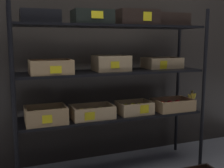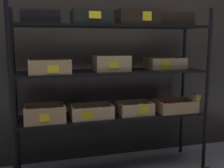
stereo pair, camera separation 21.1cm
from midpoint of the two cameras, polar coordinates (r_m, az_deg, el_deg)
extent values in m
cube|color=#2D2823|center=(2.83, -0.14, 8.76)|extent=(4.07, 0.12, 2.39)
cylinder|color=black|center=(2.16, -17.34, -3.83)|extent=(0.03, 0.03, 1.48)
cylinder|color=black|center=(2.69, 21.11, -1.57)|extent=(0.03, 0.03, 1.48)
cylinder|color=black|center=(2.57, -17.14, -1.82)|extent=(0.03, 0.03, 1.48)
cylinder|color=black|center=(3.03, 16.35, -0.21)|extent=(0.03, 0.03, 1.48)
cube|color=black|center=(2.53, 2.41, -6.47)|extent=(1.64, 0.39, 0.02)
cube|color=black|center=(2.45, 2.47, 2.50)|extent=(1.64, 0.39, 0.02)
cube|color=black|center=(2.44, 2.53, 11.79)|extent=(1.64, 0.39, 0.02)
cube|color=tan|center=(2.35, -11.13, -7.42)|extent=(0.33, 0.24, 0.01)
cube|color=tan|center=(2.22, -10.94, -6.54)|extent=(0.33, 0.02, 0.12)
cube|color=tan|center=(2.44, -11.41, -5.15)|extent=(0.33, 0.02, 0.12)
cube|color=tan|center=(2.33, -15.01, -5.99)|extent=(0.02, 0.21, 0.12)
cube|color=tan|center=(2.35, -7.39, -5.61)|extent=(0.02, 0.21, 0.12)
ellipsoid|color=#B5C34D|center=(2.30, -12.98, -6.51)|extent=(0.07, 0.07, 0.09)
ellipsoid|color=#ABB863|center=(2.30, -11.03, -6.45)|extent=(0.07, 0.07, 0.09)
ellipsoid|color=#ADAE4E|center=(2.31, -9.35, -6.31)|extent=(0.07, 0.07, 0.09)
ellipsoid|color=#ACAF51|center=(2.37, -13.07, -6.06)|extent=(0.07, 0.07, 0.09)
ellipsoid|color=tan|center=(2.37, -11.32, -6.00)|extent=(0.07, 0.07, 0.09)
ellipsoid|color=#ABB95D|center=(2.38, -9.36, -5.86)|extent=(0.07, 0.07, 0.09)
cube|color=yellow|center=(2.22, -11.07, -6.83)|extent=(0.08, 0.01, 0.06)
cube|color=tan|center=(2.42, -1.78, -6.76)|extent=(0.36, 0.23, 0.01)
cube|color=tan|center=(2.31, -1.13, -6.13)|extent=(0.36, 0.02, 0.10)
cube|color=tan|center=(2.51, -2.39, -4.91)|extent=(0.36, 0.02, 0.10)
cube|color=tan|center=(2.37, -5.83, -5.75)|extent=(0.02, 0.20, 0.10)
cube|color=tan|center=(2.45, 2.12, -5.22)|extent=(0.02, 0.20, 0.10)
sphere|color=#E7C456|center=(2.36, -3.55, -6.15)|extent=(0.07, 0.07, 0.07)
sphere|color=gold|center=(2.38, -1.56, -6.01)|extent=(0.07, 0.07, 0.07)
sphere|color=gold|center=(2.41, 0.33, -5.83)|extent=(0.07, 0.07, 0.07)
sphere|color=#DABD4E|center=(2.43, -4.02, -5.73)|extent=(0.07, 0.07, 0.07)
sphere|color=gold|center=(2.45, -2.02, -5.59)|extent=(0.07, 0.07, 0.07)
sphere|color=#D2C652|center=(2.47, 0.01, -5.45)|extent=(0.07, 0.07, 0.07)
cube|color=yellow|center=(2.29, -2.44, -6.69)|extent=(0.09, 0.02, 0.08)
cube|color=tan|center=(2.55, 7.05, -6.00)|extent=(0.30, 0.22, 0.01)
cube|color=tan|center=(2.45, 8.01, -5.34)|extent=(0.30, 0.02, 0.10)
cube|color=tan|center=(2.63, 6.20, -4.29)|extent=(0.30, 0.02, 0.10)
cube|color=tan|center=(2.49, 4.00, -5.04)|extent=(0.02, 0.19, 0.10)
cube|color=tan|center=(2.60, 10.01, -4.56)|extent=(0.02, 0.19, 0.10)
ellipsoid|color=yellow|center=(2.49, 5.91, -5.33)|extent=(0.06, 0.06, 0.08)
ellipsoid|color=yellow|center=(2.52, 7.28, -5.18)|extent=(0.06, 0.06, 0.08)
ellipsoid|color=yellow|center=(2.54, 8.83, -5.06)|extent=(0.06, 0.06, 0.08)
ellipsoid|color=yellow|center=(2.54, 5.33, -4.98)|extent=(0.06, 0.06, 0.08)
ellipsoid|color=yellow|center=(2.57, 6.81, -4.84)|extent=(0.06, 0.06, 0.08)
ellipsoid|color=yellow|center=(2.60, 8.17, -4.76)|extent=(0.06, 0.06, 0.08)
cube|color=yellow|center=(2.46, 9.10, -5.30)|extent=(0.08, 0.01, 0.07)
cube|color=tan|center=(2.72, 14.98, -5.32)|extent=(0.36, 0.25, 0.01)
cube|color=tan|center=(2.61, 16.34, -4.75)|extent=(0.36, 0.02, 0.10)
cube|color=tan|center=(2.81, 13.80, -3.71)|extent=(0.36, 0.02, 0.10)
cube|color=tan|center=(2.62, 11.75, -4.51)|extent=(0.02, 0.22, 0.10)
cube|color=tan|center=(2.80, 18.09, -3.93)|extent=(0.02, 0.22, 0.10)
sphere|color=red|center=(2.64, 13.71, -4.78)|extent=(0.07, 0.07, 0.07)
sphere|color=red|center=(2.68, 15.51, -4.65)|extent=(0.07, 0.07, 0.07)
sphere|color=red|center=(2.72, 16.90, -4.49)|extent=(0.07, 0.07, 0.07)
sphere|color=red|center=(2.70, 13.03, -4.45)|extent=(0.07, 0.07, 0.07)
sphere|color=red|center=(2.74, 14.52, -4.29)|extent=(0.07, 0.07, 0.07)
sphere|color=red|center=(2.78, 16.08, -4.16)|extent=(0.07, 0.07, 0.07)
cube|color=tan|center=(2.28, -10.13, 2.30)|extent=(0.33, 0.25, 0.01)
cube|color=tan|center=(2.17, -9.86, 3.48)|extent=(0.33, 0.02, 0.10)
cube|color=tan|center=(2.39, -10.45, 3.96)|extent=(0.33, 0.02, 0.10)
cube|color=tan|center=(2.27, -14.14, 3.58)|extent=(0.02, 0.21, 0.10)
cube|color=tan|center=(2.30, -6.26, 3.86)|extent=(0.02, 0.21, 0.10)
sphere|color=orange|center=(2.24, -11.60, 3.23)|extent=(0.07, 0.07, 0.07)
sphere|color=orange|center=(2.25, -8.55, 3.34)|extent=(0.07, 0.07, 0.07)
sphere|color=orange|center=(2.31, -11.61, 3.40)|extent=(0.07, 0.07, 0.07)
sphere|color=orange|center=(2.32, -8.96, 3.49)|extent=(0.07, 0.07, 0.07)
cube|color=yellow|center=(2.16, -9.30, 3.03)|extent=(0.09, 0.01, 0.06)
cube|color=tan|center=(2.45, 2.29, 2.87)|extent=(0.30, 0.23, 0.01)
cube|color=tan|center=(2.34, 3.11, 4.26)|extent=(0.30, 0.02, 0.12)
cube|color=tan|center=(2.55, 1.56, 4.63)|extent=(0.30, 0.02, 0.12)
cube|color=tan|center=(2.40, -0.97, 4.39)|extent=(0.02, 0.20, 0.12)
cube|color=tan|center=(2.49, 5.45, 4.51)|extent=(0.02, 0.20, 0.12)
sphere|color=#84BD36|center=(2.40, 1.40, 3.76)|extent=(0.07, 0.07, 0.07)
sphere|color=#85B633|center=(2.44, 3.65, 3.81)|extent=(0.07, 0.07, 0.07)
sphere|color=#8BBD35|center=(2.46, 0.88, 3.87)|extent=(0.07, 0.07, 0.07)
sphere|color=#89C03C|center=(2.49, 3.15, 3.93)|extent=(0.07, 0.07, 0.07)
cube|color=yellow|center=(2.33, 2.99, 3.94)|extent=(0.08, 0.01, 0.06)
cube|color=tan|center=(2.73, 12.99, 3.26)|extent=(0.35, 0.23, 0.01)
cube|color=tan|center=(2.63, 14.17, 4.14)|extent=(0.35, 0.02, 0.09)
cube|color=tan|center=(2.82, 11.97, 4.52)|extent=(0.35, 0.02, 0.09)
cube|color=tan|center=(2.65, 9.84, 4.31)|extent=(0.02, 0.20, 0.09)
cube|color=tan|center=(2.81, 16.04, 4.35)|extent=(0.02, 0.20, 0.09)
ellipsoid|color=brown|center=(2.64, 11.59, 4.00)|extent=(0.05, 0.05, 0.07)
ellipsoid|color=brown|center=(2.68, 12.86, 4.01)|extent=(0.05, 0.05, 0.07)
ellipsoid|color=brown|center=(2.70, 14.00, 4.02)|extent=(0.05, 0.05, 0.07)
ellipsoid|color=brown|center=(2.74, 15.22, 4.04)|extent=(0.05, 0.05, 0.07)
ellipsoid|color=brown|center=(2.71, 10.89, 4.13)|extent=(0.05, 0.05, 0.07)
ellipsoid|color=brown|center=(2.74, 12.03, 4.15)|extent=(0.05, 0.05, 0.07)
ellipsoid|color=brown|center=(2.77, 13.24, 4.15)|extent=(0.05, 0.05, 0.07)
ellipsoid|color=brown|center=(2.80, 14.53, 4.16)|extent=(0.05, 0.05, 0.07)
cube|color=yellow|center=(2.59, 13.23, 3.72)|extent=(0.07, 0.01, 0.08)
cube|color=black|center=(2.37, -12.01, 12.08)|extent=(0.31, 0.20, 0.01)
cube|color=black|center=(2.28, -11.88, 13.61)|extent=(0.31, 0.02, 0.10)
cube|color=black|center=(2.47, -12.21, 13.23)|extent=(0.31, 0.02, 0.10)
cube|color=black|center=(2.37, -15.70, 13.30)|extent=(0.02, 0.17, 0.10)
cube|color=black|center=(2.39, -8.43, 13.48)|extent=(0.02, 0.17, 0.10)
sphere|color=#691D56|center=(2.34, -14.12, 12.80)|extent=(0.05, 0.05, 0.05)
sphere|color=#622347|center=(2.34, -12.75, 12.84)|extent=(0.05, 0.05, 0.05)
sphere|color=#622059|center=(2.34, -11.28, 12.88)|extent=(0.05, 0.05, 0.05)
sphere|color=#6D2548|center=(2.35, -9.91, 12.90)|extent=(0.05, 0.05, 0.05)
sphere|color=#621F4C|center=(2.40, -14.11, 12.69)|extent=(0.05, 0.05, 0.05)
sphere|color=#6A1E54|center=(2.40, -12.71, 12.73)|extent=(0.05, 0.05, 0.05)
sphere|color=#672457|center=(2.40, -11.38, 12.77)|extent=(0.05, 0.05, 0.05)
sphere|color=#582E5E|center=(2.41, -9.92, 12.81)|extent=(0.05, 0.05, 0.05)
cube|color=black|center=(2.34, -1.67, 12.31)|extent=(0.32, 0.22, 0.01)
cube|color=black|center=(2.25, -1.02, 13.92)|extent=(0.32, 0.02, 0.10)
cube|color=black|center=(2.44, -2.28, 13.51)|extent=(0.32, 0.02, 0.10)
cube|color=black|center=(2.31, -5.44, 13.74)|extent=(0.02, 0.19, 0.10)
cube|color=black|center=(2.39, 1.97, 13.62)|extent=(0.02, 0.19, 0.10)
sphere|color=orange|center=(2.30, -3.29, 13.26)|extent=(0.06, 0.06, 0.06)
sphere|color=orange|center=(2.32, -1.48, 13.24)|extent=(0.06, 0.06, 0.06)
sphere|color=orange|center=(2.33, 0.30, 13.22)|extent=(0.06, 0.06, 0.06)
sphere|color=orange|center=(2.36, -3.77, 13.15)|extent=(0.06, 0.06, 0.06)
sphere|color=orange|center=(2.37, -1.78, 13.14)|extent=(0.06, 0.06, 0.06)
sphere|color=orange|center=(2.39, 0.00, 13.11)|extent=(0.06, 0.06, 0.06)
cube|color=yellow|center=(2.24, -0.73, 14.06)|extent=(0.10, 0.01, 0.06)
cube|color=black|center=(2.47, 7.69, 12.06)|extent=(0.36, 0.20, 0.01)
cube|color=black|center=(2.39, 8.65, 13.73)|extent=(0.36, 0.02, 0.12)
cube|color=black|center=(2.56, 6.86, 13.43)|extent=(0.36, 0.02, 0.12)
cube|color=black|center=(2.41, 3.90, 13.76)|extent=(0.02, 0.17, 0.12)
cube|color=black|center=(2.54, 11.34, 13.35)|extent=(0.02, 0.17, 0.12)
ellipsoid|color=#BABB4E|center=(2.41, 6.10, 13.40)|extent=(0.07, 0.07, 0.09)
ellipsoid|color=#BEBC4F|center=(2.45, 8.09, 13.29)|extent=(0.07, 0.07, 0.09)
ellipsoid|color=#ACBB57|center=(2.49, 9.82, 13.19)|extent=(0.07, 0.07, 0.09)
ellipsoid|color=#ABBA4F|center=(2.46, 5.73, 13.31)|extent=(0.07, 0.07, 0.09)
ellipsoid|color=tan|center=(2.50, 7.37, 13.22)|extent=(0.07, 0.07, 0.09)
ellipsoid|color=#A7AF55|center=(2.53, 9.22, 13.13)|extent=(0.07, 0.07, 0.09)
cube|color=yellow|center=(2.40, 9.85, 13.61)|extent=(0.08, 0.01, 0.07)
cube|color=black|center=(2.75, 14.42, 11.53)|extent=(0.34, 0.24, 0.01)
cube|color=black|center=(2.66, 15.71, 12.92)|extent=(0.34, 0.02, 0.11)
cube|color=black|center=(2.85, 13.32, 12.71)|extent=(0.34, 0.02, 0.11)
cube|color=black|center=(2.67, 11.38, 13.04)|extent=(0.02, 0.21, 0.11)
cube|color=black|center=(2.84, 17.38, 12.57)|extent=(0.02, 0.21, 0.11)
sphere|color=gold|center=(2.68, 13.42, 12.53)|extent=(0.07, 0.07, 0.07)
sphere|color=gold|center=(2.72, 14.73, 12.43)|extent=(0.07, 0.07, 0.07)
sphere|color=gold|center=(2.76, 16.26, 12.32)|extent=(0.07, 0.07, 0.07)
sphere|color=#E7BD58|center=(2.74, 12.71, 12.48)|extent=(0.07, 0.07, 0.07)
sphere|color=#D4BD50|center=(2.78, 14.06, 12.38)|extent=(0.07, 0.07, 0.07)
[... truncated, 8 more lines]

